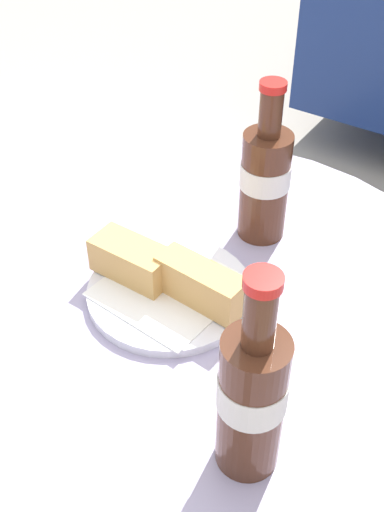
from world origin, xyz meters
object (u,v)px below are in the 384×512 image
object	(u,v)px
cola_bottle_left	(252,396)
lunch_plate_near	(168,283)
cola_bottle_right	(265,179)
bistro_table	(176,382)

from	to	relation	value
cola_bottle_left	lunch_plate_near	bearing A→B (deg)	143.68
cola_bottle_right	lunch_plate_near	size ratio (longest dim) A/B	1.08
cola_bottle_left	lunch_plate_near	world-z (taller)	cola_bottle_left
lunch_plate_near	cola_bottle_left	bearing A→B (deg)	-36.32
cola_bottle_left	cola_bottle_right	xyz separation A→B (m)	(-0.16, 0.31, -0.01)
cola_bottle_right	cola_bottle_left	bearing A→B (deg)	-63.39
cola_bottle_left	cola_bottle_right	bearing A→B (deg)	116.61
cola_bottle_left	cola_bottle_right	world-z (taller)	cola_bottle_left
bistro_table	cola_bottle_right	bearing A→B (deg)	84.39
bistro_table	cola_bottle_right	world-z (taller)	cola_bottle_right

